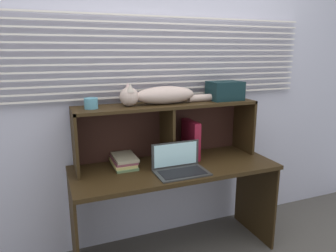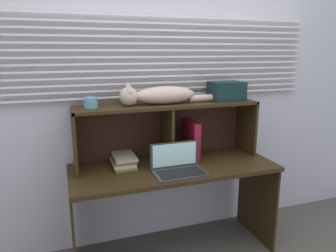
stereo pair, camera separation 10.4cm
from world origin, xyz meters
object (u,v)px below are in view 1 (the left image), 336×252
object	(u,v)px
binder_upright	(191,139)
laptop	(180,166)
book_stack	(124,161)
storage_box	(225,91)
small_basket	(91,103)
cat	(160,95)

from	to	relation	value
binder_upright	laptop	bearing A→B (deg)	-129.14
book_stack	storage_box	world-z (taller)	storage_box
binder_upright	small_basket	xyz separation A→B (m)	(-0.75, 0.00, 0.33)
laptop	small_basket	distance (m)	0.74
cat	storage_box	world-z (taller)	cat
small_basket	storage_box	world-z (taller)	storage_box
cat	binder_upright	world-z (taller)	cat
laptop	storage_box	world-z (taller)	storage_box
cat	small_basket	bearing A→B (deg)	-180.00
cat	book_stack	bearing A→B (deg)	179.57
binder_upright	storage_box	world-z (taller)	storage_box
laptop	small_basket	world-z (taller)	small_basket
laptop	binder_upright	world-z (taller)	binder_upright
cat	small_basket	distance (m)	0.49
book_stack	small_basket	xyz separation A→B (m)	(-0.21, -0.00, 0.44)
book_stack	laptop	bearing A→B (deg)	-36.88
laptop	binder_upright	xyz separation A→B (m)	(0.20, 0.25, 0.11)
cat	small_basket	size ratio (longest dim) A/B	8.64
book_stack	storage_box	bearing A→B (deg)	-0.15
book_stack	cat	bearing A→B (deg)	-0.43
cat	storage_box	distance (m)	0.54
book_stack	storage_box	size ratio (longest dim) A/B	1.03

